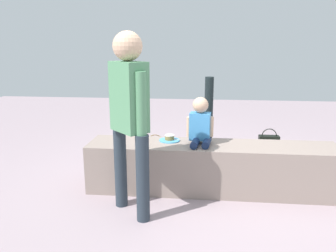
# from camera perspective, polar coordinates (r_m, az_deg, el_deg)

# --- Properties ---
(ground_plane) EXTENTS (12.00, 12.00, 0.00)m
(ground_plane) POSITION_cam_1_polar(r_m,az_deg,el_deg) (3.65, 7.31, -10.73)
(ground_plane) COLOR #9F8A92
(concrete_ledge) EXTENTS (2.58, 0.50, 0.50)m
(concrete_ledge) POSITION_cam_1_polar(r_m,az_deg,el_deg) (3.55, 7.43, -7.03)
(concrete_ledge) COLOR gray
(concrete_ledge) RESTS_ON ground_plane
(child_seated) EXTENTS (0.28, 0.33, 0.48)m
(child_seated) POSITION_cam_1_polar(r_m,az_deg,el_deg) (3.43, 5.55, 0.40)
(child_seated) COLOR #162549
(child_seated) RESTS_ON concrete_ledge
(adult_standing) EXTENTS (0.37, 0.37, 1.62)m
(adult_standing) POSITION_cam_1_polar(r_m,az_deg,el_deg) (2.87, -6.63, 3.00)
(adult_standing) COLOR #26303A
(adult_standing) RESTS_ON ground_plane
(cake_plate) EXTENTS (0.22, 0.22, 0.07)m
(cake_plate) POSITION_cam_1_polar(r_m,az_deg,el_deg) (3.57, 0.27, -2.20)
(cake_plate) COLOR #4CA5D8
(cake_plate) RESTS_ON concrete_ledge
(gift_bag) EXTENTS (0.20, 0.11, 0.29)m
(gift_bag) POSITION_cam_1_polar(r_m,az_deg,el_deg) (4.19, -5.53, -5.51)
(gift_bag) COLOR #B259BF
(gift_bag) RESTS_ON ground_plane
(railing_post) EXTENTS (0.36, 0.36, 1.11)m
(railing_post) POSITION_cam_1_polar(r_m,az_deg,el_deg) (4.34, 6.85, -0.85)
(railing_post) COLOR black
(railing_post) RESTS_ON ground_plane
(water_bottle_near_gift) EXTENTS (0.08, 0.08, 0.21)m
(water_bottle_near_gift) POSITION_cam_1_polar(r_m,az_deg,el_deg) (4.37, 10.45, -5.29)
(water_bottle_near_gift) COLOR silver
(water_bottle_near_gift) RESTS_ON ground_plane
(party_cup_red) EXTENTS (0.08, 0.08, 0.10)m
(party_cup_red) POSITION_cam_1_polar(r_m,az_deg,el_deg) (4.48, 14.42, -5.66)
(party_cup_red) COLOR red
(party_cup_red) RESTS_ON ground_plane
(cake_box_white) EXTENTS (0.36, 0.33, 0.14)m
(cake_box_white) POSITION_cam_1_polar(r_m,az_deg,el_deg) (4.81, 3.11, -3.61)
(cake_box_white) COLOR white
(cake_box_white) RESTS_ON ground_plane
(handbag_black_leather) EXTENTS (0.28, 0.12, 0.36)m
(handbag_black_leather) POSITION_cam_1_polar(r_m,az_deg,el_deg) (4.95, 16.81, -2.92)
(handbag_black_leather) COLOR black
(handbag_black_leather) RESTS_ON ground_plane
(handbag_brown_canvas) EXTENTS (0.33, 0.14, 0.32)m
(handbag_brown_canvas) POSITION_cam_1_polar(r_m,az_deg,el_deg) (4.58, -2.17, -4.03)
(handbag_brown_canvas) COLOR brown
(handbag_brown_canvas) RESTS_ON ground_plane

